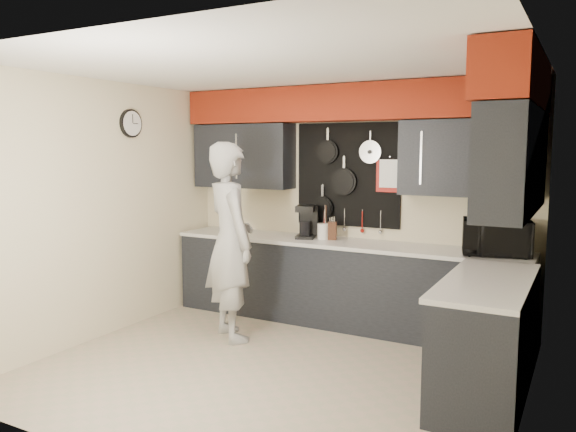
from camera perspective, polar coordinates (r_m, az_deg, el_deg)
The scene contains 10 objects.
ground at distance 5.09m, azimuth -1.31°, elevation -15.26°, with size 4.00×4.00×0.00m, color tan.
back_wall_assembly at distance 6.15m, azimuth 6.19°, elevation 7.70°, with size 4.00×0.36×2.60m.
right_wall_assembly at distance 4.38m, azimuth 22.18°, elevation 6.68°, with size 0.36×3.50×2.60m.
left_wall_assembly at distance 6.00m, azimuth -18.05°, elevation 0.96°, with size 0.05×3.50×2.60m.
base_cabinets at distance 5.73m, azimuth 8.69°, elevation -7.96°, with size 3.95×2.20×0.92m.
microwave at distance 5.63m, azimuth 20.39°, elevation -2.04°, with size 0.61×0.41×0.34m, color black.
knife_block at distance 6.18m, azimuth 4.53°, elevation -1.50°, with size 0.09×0.09×0.20m, color #3E1D13.
utensil_crock at distance 6.21m, azimuth 3.62°, elevation -1.56°, with size 0.13×0.13×0.17m, color white.
coffee_maker at distance 6.28m, azimuth 1.92°, elevation -0.51°, with size 0.27×0.30×0.37m.
person at distance 5.65m, azimuth -5.89°, elevation -2.59°, with size 0.72×0.48×1.98m, color #A6A6A4.
Camera 1 is at (2.34, -4.09, 1.92)m, focal length 35.00 mm.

